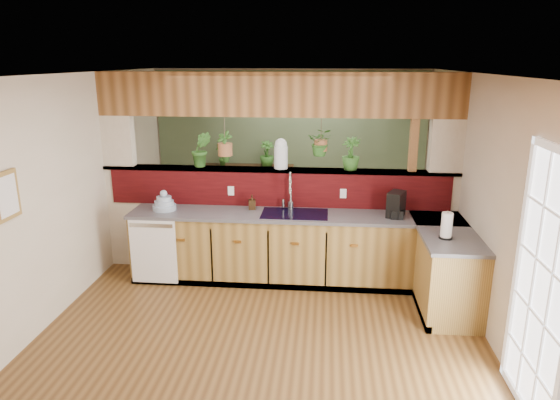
# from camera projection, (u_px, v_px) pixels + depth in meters

# --- Properties ---
(ground) EXTENTS (4.60, 7.00, 0.01)m
(ground) POSITION_uv_depth(u_px,v_px,m) (266.00, 317.00, 5.52)
(ground) COLOR brown
(ground) RESTS_ON ground
(ceiling) EXTENTS (4.60, 7.00, 0.01)m
(ceiling) POSITION_uv_depth(u_px,v_px,m) (264.00, 75.00, 4.81)
(ceiling) COLOR brown
(ceiling) RESTS_ON ground
(wall_back) EXTENTS (4.60, 0.02, 2.60)m
(wall_back) POSITION_uv_depth(u_px,v_px,m) (290.00, 147.00, 8.52)
(wall_back) COLOR beige
(wall_back) RESTS_ON ground
(wall_left) EXTENTS (0.02, 7.00, 2.60)m
(wall_left) POSITION_uv_depth(u_px,v_px,m) (53.00, 199.00, 5.37)
(wall_left) COLOR beige
(wall_left) RESTS_ON ground
(wall_right) EXTENTS (0.02, 7.00, 2.60)m
(wall_right) POSITION_uv_depth(u_px,v_px,m) (494.00, 210.00, 4.96)
(wall_right) COLOR beige
(wall_right) RESTS_ON ground
(pass_through_partition) EXTENTS (4.60, 0.21, 2.60)m
(pass_through_partition) POSITION_uv_depth(u_px,v_px,m) (280.00, 183.00, 6.49)
(pass_through_partition) COLOR beige
(pass_through_partition) RESTS_ON ground
(pass_through_ledge) EXTENTS (4.60, 0.21, 0.04)m
(pass_through_ledge) POSITION_uv_depth(u_px,v_px,m) (278.00, 170.00, 6.44)
(pass_through_ledge) COLOR brown
(pass_through_ledge) RESTS_ON ground
(header_beam) EXTENTS (4.60, 0.15, 0.55)m
(header_beam) POSITION_uv_depth(u_px,v_px,m) (277.00, 95.00, 6.18)
(header_beam) COLOR brown
(header_beam) RESTS_ON ground
(sage_backwall) EXTENTS (4.55, 0.02, 2.55)m
(sage_backwall) POSITION_uv_depth(u_px,v_px,m) (290.00, 147.00, 8.50)
(sage_backwall) COLOR #506444
(sage_backwall) RESTS_ON ground
(countertop) EXTENTS (4.14, 1.52, 0.90)m
(countertop) POSITION_uv_depth(u_px,v_px,m) (341.00, 252.00, 6.16)
(countertop) COLOR olive
(countertop) RESTS_ON ground
(dishwasher) EXTENTS (0.58, 0.03, 0.82)m
(dishwasher) POSITION_uv_depth(u_px,v_px,m) (153.00, 251.00, 6.17)
(dishwasher) COLOR white
(dishwasher) RESTS_ON ground
(navy_sink) EXTENTS (0.82, 0.50, 0.18)m
(navy_sink) POSITION_uv_depth(u_px,v_px,m) (295.00, 220.00, 6.21)
(navy_sink) COLOR black
(navy_sink) RESTS_ON countertop
(french_door) EXTENTS (0.06, 1.02, 2.16)m
(french_door) POSITION_uv_depth(u_px,v_px,m) (540.00, 291.00, 3.79)
(french_door) COLOR white
(french_door) RESTS_ON ground
(framed_print) EXTENTS (0.04, 0.35, 0.45)m
(framed_print) POSITION_uv_depth(u_px,v_px,m) (6.00, 196.00, 4.54)
(framed_print) COLOR olive
(framed_print) RESTS_ON wall_left
(faucet) EXTENTS (0.22, 0.22, 0.50)m
(faucet) POSITION_uv_depth(u_px,v_px,m) (290.00, 190.00, 6.27)
(faucet) COLOR #B7B7B2
(faucet) RESTS_ON countertop
(dish_stack) EXTENTS (0.30, 0.30, 0.26)m
(dish_stack) POSITION_uv_depth(u_px,v_px,m) (164.00, 204.00, 6.32)
(dish_stack) COLOR #97ABC3
(dish_stack) RESTS_ON countertop
(soap_dispenser) EXTENTS (0.10, 0.10, 0.19)m
(soap_dispenser) POSITION_uv_depth(u_px,v_px,m) (252.00, 202.00, 6.34)
(soap_dispenser) COLOR #382614
(soap_dispenser) RESTS_ON countertop
(coffee_maker) EXTENTS (0.17, 0.28, 0.31)m
(coffee_maker) POSITION_uv_depth(u_px,v_px,m) (396.00, 205.00, 6.03)
(coffee_maker) COLOR black
(coffee_maker) RESTS_ON countertop
(paper_towel) EXTENTS (0.14, 0.14, 0.31)m
(paper_towel) POSITION_uv_depth(u_px,v_px,m) (447.00, 226.00, 5.30)
(paper_towel) COLOR black
(paper_towel) RESTS_ON countertop
(glass_jar) EXTENTS (0.18, 0.18, 0.39)m
(glass_jar) POSITION_uv_depth(u_px,v_px,m) (281.00, 153.00, 6.38)
(glass_jar) COLOR silver
(glass_jar) RESTS_ON pass_through_ledge
(ledge_plant_left) EXTENTS (0.30, 0.26, 0.46)m
(ledge_plant_left) POSITION_uv_depth(u_px,v_px,m) (201.00, 149.00, 6.46)
(ledge_plant_left) COLOR #29591E
(ledge_plant_left) RESTS_ON pass_through_ledge
(ledge_plant_right) EXTENTS (0.29, 0.29, 0.42)m
(ledge_plant_right) POSITION_uv_depth(u_px,v_px,m) (351.00, 154.00, 6.30)
(ledge_plant_right) COLOR #29591E
(ledge_plant_right) RESTS_ON pass_through_ledge
(hanging_plant_a) EXTENTS (0.25, 0.21, 0.52)m
(hanging_plant_a) POSITION_uv_depth(u_px,v_px,m) (225.00, 137.00, 6.39)
(hanging_plant_a) COLOR brown
(hanging_plant_a) RESTS_ON header_beam
(hanging_plant_b) EXTENTS (0.35, 0.31, 0.46)m
(hanging_plant_b) POSITION_uv_depth(u_px,v_px,m) (321.00, 130.00, 6.25)
(hanging_plant_b) COLOR brown
(hanging_plant_b) RESTS_ON header_beam
(shelving_console) EXTENTS (1.55, 0.47, 1.02)m
(shelving_console) POSITION_uv_depth(u_px,v_px,m) (249.00, 195.00, 8.56)
(shelving_console) COLOR black
(shelving_console) RESTS_ON ground
(shelf_plant_a) EXTENTS (0.25, 0.21, 0.40)m
(shelf_plant_a) POSITION_uv_depth(u_px,v_px,m) (222.00, 154.00, 8.41)
(shelf_plant_a) COLOR #29591E
(shelf_plant_a) RESTS_ON shelving_console
(shelf_plant_b) EXTENTS (0.31, 0.31, 0.42)m
(shelf_plant_b) POSITION_uv_depth(u_px,v_px,m) (267.00, 154.00, 8.33)
(shelf_plant_b) COLOR #29591E
(shelf_plant_b) RESTS_ON shelving_console
(floor_plant) EXTENTS (0.81, 0.74, 0.79)m
(floor_plant) POSITION_uv_depth(u_px,v_px,m) (356.00, 223.00, 7.45)
(floor_plant) COLOR #29591E
(floor_plant) RESTS_ON ground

